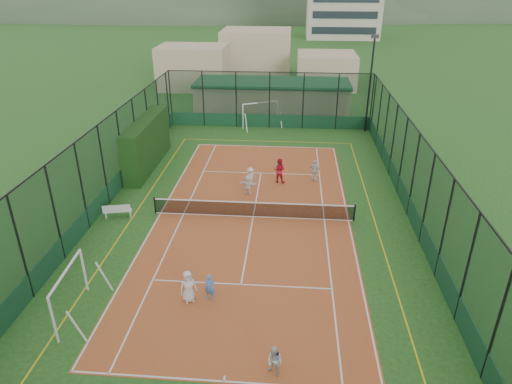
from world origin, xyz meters
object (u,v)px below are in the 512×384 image
futsal_goal_far (260,115)px  child_near_right (275,361)px  child_far_right (315,171)px  child_far_back (248,185)px  floodlight_ne (370,85)px  child_near_mid (210,287)px  clubhouse (272,97)px  coach (279,170)px  white_bench (118,210)px  futsal_goal_near (70,293)px  child_near_left (188,287)px  child_far_left (250,177)px

futsal_goal_far → child_near_right: bearing=-109.7°
child_far_right → child_far_back: size_ratio=1.20×
floodlight_ne → child_near_right: floodlight_ne is taller
floodlight_ne → child_far_back: 16.80m
child_near_mid → child_far_right: 13.76m
clubhouse → coach: clubhouse is taller
clubhouse → white_bench: clubhouse is taller
futsal_goal_near → coach: 16.08m
futsal_goal_near → child_near_mid: 5.69m
futsal_goal_near → child_near_left: size_ratio=2.21×
futsal_goal_near → child_far_right: futsal_goal_near is taller
floodlight_ne → white_bench: size_ratio=5.26×
futsal_goal_far → child_near_left: size_ratio=2.31×
futsal_goal_far → child_near_right: futsal_goal_far is taller
futsal_goal_near → child_far_back: size_ratio=2.58×
child_near_left → child_near_mid: bearing=-17.1°
child_near_mid → clubhouse: bearing=91.2°
child_near_left → child_far_right: (5.82, 13.04, 0.02)m
clubhouse → child_near_mid: bearing=-92.4°
coach → white_bench: bearing=43.5°
futsal_goal_near → child_far_back: futsal_goal_near is taller
floodlight_ne → child_near_mid: (-9.83, -24.10, -3.50)m
clubhouse → child_far_back: clubhouse is taller
futsal_goal_far → clubhouse: bearing=55.3°
child_near_mid → child_far_back: size_ratio=0.96×
futsal_goal_near → child_far_right: 17.67m
child_far_back → white_bench: bearing=35.9°
white_bench → child_far_left: 8.77m
floodlight_ne → futsal_goal_near: bearing=-121.0°
floodlight_ne → white_bench: (-16.40, -17.25, -3.68)m
futsal_goal_near → futsal_goal_far: (5.89, 26.10, 0.05)m
futsal_goal_far → child_far_left: 12.90m
clubhouse → child_far_right: size_ratio=9.88×
child_near_left → child_near_right: (3.86, -3.71, -0.14)m
white_bench → coach: size_ratio=0.92×
child_near_left → child_near_right: 5.36m
child_near_left → child_far_back: 10.80m
futsal_goal_near → child_far_back: (6.11, 11.92, -0.42)m
child_far_left → futsal_goal_far: bearing=-125.1°
child_far_back → coach: bearing=-124.9°
child_near_mid → child_near_right: size_ratio=1.02×
futsal_goal_near → child_near_left: bearing=-78.5°
white_bench → clubhouse: bearing=58.5°
child_far_back → coach: (1.93, 2.00, 0.21)m
clubhouse → child_near_right: bearing=-87.0°
floodlight_ne → child_far_left: 15.74m
child_near_right → coach: bearing=123.5°
child_near_left → child_far_right: 14.28m
child_far_back → futsal_goal_near: bearing=71.9°
futsal_goal_near → child_near_mid: (5.49, 1.43, -0.44)m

